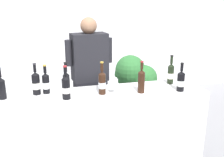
% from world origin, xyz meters
% --- Properties ---
extents(wall_back, '(8.00, 0.10, 2.80)m').
position_xyz_m(wall_back, '(0.00, 2.60, 1.40)').
color(wall_back, white).
rests_on(wall_back, ground_plane).
extents(counter, '(2.34, 0.51, 0.97)m').
position_xyz_m(counter, '(0.00, 0.00, 0.48)').
color(counter, white).
rests_on(counter, ground_plane).
extents(wine_bottle_0, '(0.08, 0.08, 0.32)m').
position_xyz_m(wine_bottle_0, '(-0.93, 0.08, 1.09)').
color(wine_bottle_0, black).
rests_on(wine_bottle_0, counter).
extents(wine_bottle_1, '(0.08, 0.08, 0.34)m').
position_xyz_m(wine_bottle_1, '(-0.32, -0.08, 1.09)').
color(wine_bottle_1, black).
rests_on(wine_bottle_1, counter).
extents(wine_bottle_2, '(0.08, 0.08, 0.33)m').
position_xyz_m(wine_bottle_2, '(-0.61, 0.13, 1.09)').
color(wine_bottle_2, black).
rests_on(wine_bottle_2, counter).
extents(wine_bottle_3, '(0.08, 0.08, 0.31)m').
position_xyz_m(wine_bottle_3, '(0.88, -0.14, 1.08)').
color(wine_bottle_3, black).
rests_on(wine_bottle_3, counter).
extents(wine_bottle_4, '(0.08, 0.08, 0.34)m').
position_xyz_m(wine_bottle_4, '(0.05, -0.03, 1.09)').
color(wine_bottle_4, black).
rests_on(wine_bottle_4, counter).
extents(wine_bottle_5, '(0.07, 0.07, 0.34)m').
position_xyz_m(wine_bottle_5, '(0.46, -0.09, 1.10)').
color(wine_bottle_5, black).
rests_on(wine_bottle_5, counter).
extents(wine_bottle_6, '(0.07, 0.07, 0.33)m').
position_xyz_m(wine_bottle_6, '(0.89, 0.12, 1.09)').
color(wine_bottle_6, black).
rests_on(wine_bottle_6, counter).
extents(wine_bottle_7, '(0.07, 0.07, 0.32)m').
position_xyz_m(wine_bottle_7, '(-0.30, 0.12, 1.09)').
color(wine_bottle_7, black).
rests_on(wine_bottle_7, counter).
extents(wine_bottle_8, '(0.07, 0.07, 0.30)m').
position_xyz_m(wine_bottle_8, '(-0.51, 0.14, 1.08)').
color(wine_bottle_8, black).
rests_on(wine_bottle_8, counter).
extents(wine_glass, '(0.08, 0.08, 0.19)m').
position_xyz_m(wine_glass, '(0.17, -0.06, 1.10)').
color(wine_glass, silver).
rests_on(wine_glass, counter).
extents(person_server, '(0.58, 0.29, 1.71)m').
position_xyz_m(person_server, '(0.02, 0.55, 0.83)').
color(person_server, black).
rests_on(person_server, ground_plane).
extents(potted_shrub, '(0.57, 0.58, 1.15)m').
position_xyz_m(potted_shrub, '(0.72, 0.90, 0.75)').
color(potted_shrub, brown).
rests_on(potted_shrub, ground_plane).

